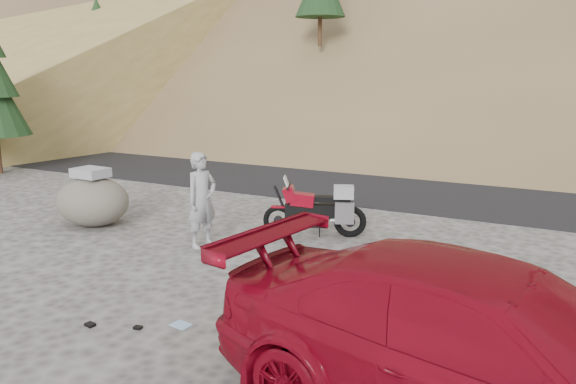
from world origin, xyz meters
TOP-DOWN VIEW (x-y plane):
  - ground at (0.00, 0.00)m, footprint 140.00×140.00m
  - road at (0.00, 9.00)m, footprint 120.00×7.00m
  - motorcycle at (1.08, 2.88)m, footprint 1.96×1.05m
  - man at (-0.58, 1.24)m, footprint 0.58×0.75m
  - boulder at (-3.54, 1.37)m, footprint 1.92×1.75m
  - gear_white_cloth at (2.00, -1.14)m, footprint 0.52×0.47m
  - gear_blue_mat at (2.57, -0.73)m, footprint 0.47×0.21m
  - gear_bottle at (2.27, -1.37)m, footprint 0.10×0.10m
  - gear_funnel at (4.11, -1.35)m, footprint 0.16×0.16m
  - gear_glove_a at (0.12, -2.22)m, footprint 0.15×0.12m
  - gear_glove_b at (0.72, -1.99)m, footprint 0.12×0.09m
  - gear_blue_cloth at (1.16, -1.65)m, footprint 0.28×0.22m

SIDE VIEW (x-z plane):
  - ground at x=0.00m, z-range 0.00..0.00m
  - road at x=0.00m, z-range -0.03..0.03m
  - man at x=-0.58m, z-range -0.90..0.90m
  - gear_blue_cloth at x=1.16m, z-range 0.00..0.01m
  - gear_white_cloth at x=2.00m, z-range 0.00..0.02m
  - gear_glove_b at x=0.72m, z-range 0.00..0.03m
  - gear_glove_a at x=0.12m, z-range 0.00..0.04m
  - gear_funnel at x=4.11m, z-range 0.00..0.16m
  - gear_blue_mat at x=2.57m, z-range 0.00..0.19m
  - gear_bottle at x=2.27m, z-range 0.00..0.21m
  - motorcycle at x=1.08m, z-range -0.09..1.15m
  - boulder at x=-3.54m, z-range -0.07..1.16m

